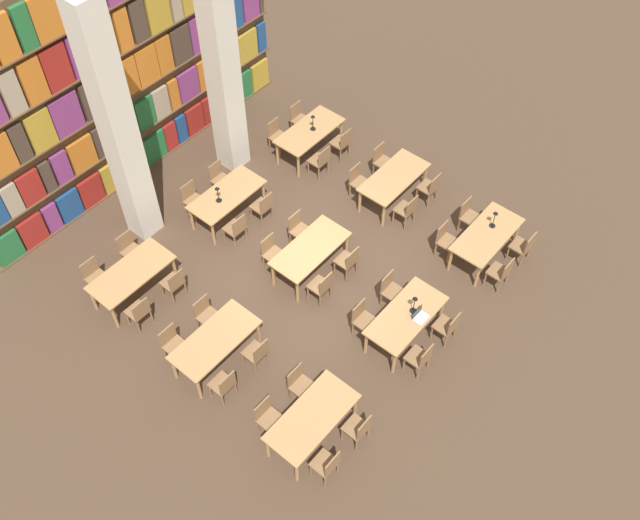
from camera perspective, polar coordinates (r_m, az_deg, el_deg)
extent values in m
plane|color=#4C3828|center=(15.84, -0.71, -1.05)|extent=(40.00, 40.00, 0.00)
cube|color=brown|center=(16.99, -15.36, 14.21)|extent=(8.89, 0.06, 5.50)
cube|color=brown|center=(18.71, -13.61, 7.57)|extent=(8.89, 0.35, 0.03)
cube|color=#236B38|center=(17.23, -23.77, 0.95)|extent=(0.61, 0.20, 0.78)
cube|color=maroon|center=(17.36, -22.08, 2.23)|extent=(0.60, 0.20, 0.78)
cube|color=#84387A|center=(17.49, -20.74, 3.25)|extent=(0.34, 0.20, 0.78)
cube|color=navy|center=(17.62, -19.48, 4.20)|extent=(0.56, 0.20, 0.78)
cube|color=maroon|center=(17.80, -17.93, 5.35)|extent=(0.61, 0.20, 0.78)
cube|color=#B7932D|center=(18.00, -16.43, 6.47)|extent=(0.53, 0.20, 0.78)
cube|color=maroon|center=(18.16, -15.34, 7.28)|extent=(0.32, 0.20, 0.78)
cube|color=tan|center=(18.31, -14.42, 7.96)|extent=(0.32, 0.20, 0.78)
cube|color=#236B38|center=(18.51, -13.22, 8.83)|extent=(0.66, 0.20, 0.78)
cube|color=maroon|center=(18.74, -11.99, 9.72)|extent=(0.37, 0.20, 0.78)
cube|color=navy|center=(18.90, -11.14, 10.32)|extent=(0.30, 0.20, 0.78)
cube|color=maroon|center=(19.12, -10.10, 11.07)|extent=(0.54, 0.20, 0.78)
cube|color=maroon|center=(19.36, -9.00, 11.84)|extent=(0.41, 0.20, 0.78)
cube|color=#47382D|center=(19.60, -7.95, 12.57)|extent=(0.47, 0.20, 0.78)
cube|color=#236B38|center=(19.84, -6.99, 13.23)|extent=(0.38, 0.20, 0.78)
cube|color=#236B38|center=(20.07, -6.09, 13.84)|extent=(0.40, 0.20, 0.78)
cube|color=#B7932D|center=(20.37, -4.96, 14.60)|extent=(0.60, 0.20, 0.78)
cube|color=brown|center=(17.99, -14.27, 10.09)|extent=(8.89, 0.35, 0.03)
cube|color=tan|center=(16.58, -23.53, 4.50)|extent=(0.36, 0.20, 0.80)
cube|color=maroon|center=(16.69, -22.25, 5.45)|extent=(0.53, 0.20, 0.80)
cube|color=#47382D|center=(16.81, -21.08, 6.31)|extent=(0.25, 0.20, 0.80)
cube|color=#84387A|center=(16.92, -20.08, 7.04)|extent=(0.39, 0.20, 0.80)
cube|color=orange|center=(17.10, -18.58, 8.12)|extent=(0.63, 0.20, 0.80)
cube|color=#47382D|center=(17.26, -17.35, 9.01)|extent=(0.26, 0.20, 0.80)
cube|color=orange|center=(17.41, -16.31, 9.75)|extent=(0.52, 0.20, 0.80)
cube|color=orange|center=(17.60, -15.10, 10.60)|extent=(0.30, 0.20, 0.80)
cube|color=#236B38|center=(17.79, -13.95, 11.41)|extent=(0.51, 0.20, 0.80)
cube|color=tan|center=(18.01, -12.73, 12.25)|extent=(0.45, 0.20, 0.80)
cube|color=orange|center=(18.20, -11.74, 12.92)|extent=(0.27, 0.20, 0.80)
cube|color=#84387A|center=(18.42, -10.61, 13.68)|extent=(0.61, 0.20, 0.80)
cube|color=orange|center=(18.74, -9.14, 14.66)|extent=(0.61, 0.20, 0.80)
cube|color=#236B38|center=(19.02, -7.94, 15.44)|extent=(0.39, 0.20, 0.80)
cube|color=#B7932D|center=(19.23, -7.10, 15.98)|extent=(0.32, 0.20, 0.80)
cube|color=#B7932D|center=(19.53, -5.95, 16.71)|extent=(0.66, 0.20, 0.80)
cube|color=navy|center=(19.83, -4.85, 17.40)|extent=(0.29, 0.20, 0.80)
cube|color=brown|center=(17.31, -14.99, 12.81)|extent=(8.89, 0.35, 0.03)
cube|color=#47382D|center=(16.00, -22.98, 8.68)|extent=(0.32, 0.20, 0.91)
cube|color=#B7932D|center=(16.15, -21.55, 9.69)|extent=(0.57, 0.20, 0.91)
cube|color=#84387A|center=(16.36, -19.74, 10.96)|extent=(0.69, 0.20, 0.91)
cube|color=#47382D|center=(16.60, -17.90, 12.22)|extent=(0.51, 0.20, 0.91)
cube|color=maroon|center=(16.78, -16.66, 13.06)|extent=(0.32, 0.20, 0.91)
cube|color=orange|center=(16.99, -15.34, 13.94)|extent=(0.57, 0.20, 0.91)
cube|color=orange|center=(17.25, -13.80, 14.95)|extent=(0.58, 0.20, 0.91)
cube|color=orange|center=(17.49, -12.50, 15.78)|extent=(0.42, 0.20, 0.91)
cube|color=#47382D|center=(17.75, -11.20, 16.60)|extent=(0.55, 0.20, 0.91)
cube|color=#84387A|center=(18.09, -9.63, 17.58)|extent=(0.68, 0.20, 0.91)
cube|color=#236B38|center=(18.43, -8.14, 18.48)|extent=(0.52, 0.20, 0.91)
cube|color=navy|center=(18.73, -6.90, 19.21)|extent=(0.40, 0.20, 0.91)
cube|color=#84387A|center=(19.04, -5.72, 19.90)|extent=(0.52, 0.20, 0.91)
cube|color=brown|center=(16.68, -15.78, 15.74)|extent=(8.89, 0.35, 0.03)
cube|color=tan|center=(15.41, -23.55, 12.23)|extent=(0.38, 0.20, 0.96)
cube|color=orange|center=(15.56, -22.08, 13.22)|extent=(0.47, 0.20, 0.96)
cube|color=maroon|center=(15.76, -20.45, 14.30)|extent=(0.58, 0.20, 0.96)
cube|color=#84387A|center=(15.97, -18.84, 15.35)|extent=(0.44, 0.20, 0.96)
cube|color=#B7932D|center=(16.21, -17.16, 16.43)|extent=(0.64, 0.20, 0.96)
cube|color=orange|center=(16.46, -15.62, 17.38)|extent=(0.34, 0.20, 0.96)
cube|color=#47382D|center=(16.66, -14.45, 18.10)|extent=(0.38, 0.20, 0.96)
cube|color=#B7932D|center=(16.92, -12.97, 18.98)|extent=(0.61, 0.20, 0.96)
cube|color=brown|center=(16.09, -16.66, 18.90)|extent=(8.89, 0.35, 0.03)
cube|color=orange|center=(14.90, -24.11, 15.95)|extent=(0.44, 0.20, 0.93)
cube|color=#236B38|center=(15.05, -22.71, 16.84)|extent=(0.32, 0.20, 0.93)
cube|color=orange|center=(15.23, -21.25, 17.76)|extent=(0.58, 0.20, 0.93)
cube|color=maroon|center=(15.44, -19.61, 18.76)|extent=(0.46, 0.20, 0.93)
cube|color=silver|center=(15.14, -15.86, 10.04)|extent=(0.59, 0.59, 6.00)
cube|color=silver|center=(16.49, -7.90, 15.44)|extent=(0.59, 0.59, 6.00)
cube|color=tan|center=(13.18, -0.63, -12.45)|extent=(1.83, 0.86, 0.04)
cylinder|color=tan|center=(13.17, -1.87, -16.53)|extent=(0.07, 0.07, 0.71)
cylinder|color=tan|center=(13.71, 2.83, -11.58)|extent=(0.07, 0.07, 0.71)
cylinder|color=tan|center=(13.37, -4.19, -14.71)|extent=(0.07, 0.07, 0.71)
cylinder|color=tan|center=(13.91, 0.54, -9.94)|extent=(0.07, 0.07, 0.71)
cylinder|color=olive|center=(13.33, -0.76, -16.43)|extent=(0.04, 0.04, 0.42)
cylinder|color=olive|center=(13.44, 0.28, -15.35)|extent=(0.04, 0.04, 0.42)
cylinder|color=olive|center=(13.25, 0.41, -17.31)|extent=(0.04, 0.04, 0.42)
cylinder|color=olive|center=(13.36, 1.44, -16.21)|extent=(0.04, 0.04, 0.42)
cube|color=olive|center=(13.13, 0.35, -15.94)|extent=(0.42, 0.40, 0.04)
cube|color=olive|center=(12.88, 1.01, -16.04)|extent=(0.40, 0.03, 0.42)
cylinder|color=olive|center=(13.71, -2.87, -12.96)|extent=(0.04, 0.04, 0.42)
cylinder|color=olive|center=(13.61, -3.92, -13.99)|extent=(0.04, 0.04, 0.42)
cylinder|color=olive|center=(13.82, -3.94, -12.13)|extent=(0.04, 0.04, 0.42)
cylinder|color=olive|center=(13.72, -4.99, -13.14)|extent=(0.04, 0.04, 0.42)
cube|color=olive|center=(13.51, -3.98, -12.63)|extent=(0.42, 0.40, 0.04)
cube|color=olive|center=(13.37, -4.63, -11.73)|extent=(0.40, 0.03, 0.42)
cylinder|color=olive|center=(13.61, 1.78, -13.75)|extent=(0.04, 0.04, 0.42)
cylinder|color=olive|center=(13.74, 2.75, -12.70)|extent=(0.04, 0.04, 0.42)
cylinder|color=olive|center=(13.53, 2.93, -14.58)|extent=(0.04, 0.04, 0.42)
cylinder|color=olive|center=(13.66, 3.89, -13.51)|extent=(0.04, 0.04, 0.42)
cube|color=olive|center=(13.43, 2.88, -13.22)|extent=(0.42, 0.40, 0.04)
cube|color=olive|center=(13.18, 3.56, -13.25)|extent=(0.40, 0.03, 0.42)
cylinder|color=olive|center=(14.01, -0.38, -10.44)|extent=(0.04, 0.04, 0.42)
cylinder|color=olive|center=(13.88, -1.36, -11.44)|extent=(0.04, 0.04, 0.42)
cylinder|color=olive|center=(14.12, -1.44, -9.65)|extent=(0.04, 0.04, 0.42)
cylinder|color=olive|center=(13.99, -2.43, -10.63)|extent=(0.04, 0.04, 0.42)
cube|color=olive|center=(13.80, -1.42, -10.09)|extent=(0.42, 0.40, 0.04)
cube|color=olive|center=(13.66, -2.03, -9.19)|extent=(0.40, 0.03, 0.42)
cube|color=tan|center=(14.40, 6.92, -4.42)|extent=(1.83, 0.86, 0.04)
cylinder|color=tan|center=(14.22, 5.94, -8.15)|extent=(0.07, 0.07, 0.71)
cylinder|color=tan|center=(15.05, 9.71, -3.89)|extent=(0.07, 0.07, 0.71)
cylinder|color=tan|center=(14.41, 3.70, -6.64)|extent=(0.07, 0.07, 0.71)
cylinder|color=tan|center=(15.23, 7.55, -2.52)|extent=(0.07, 0.07, 0.71)
cylinder|color=olive|center=(14.40, 6.73, -8.27)|extent=(0.04, 0.04, 0.42)
cylinder|color=olive|center=(14.56, 7.56, -7.32)|extent=(0.04, 0.04, 0.42)
cylinder|color=olive|center=(14.32, 7.84, -9.01)|extent=(0.04, 0.04, 0.42)
cylinder|color=olive|center=(14.49, 8.66, -8.04)|extent=(0.04, 0.04, 0.42)
cube|color=olive|center=(14.25, 7.80, -7.69)|extent=(0.42, 0.40, 0.04)
cube|color=olive|center=(14.01, 8.52, -7.61)|extent=(0.40, 0.03, 0.42)
cylinder|color=olive|center=(14.82, 4.54, -5.32)|extent=(0.04, 0.04, 0.42)
cylinder|color=olive|center=(14.65, 3.69, -6.22)|extent=(0.04, 0.04, 0.42)
cylinder|color=olive|center=(14.92, 3.50, -4.62)|extent=(0.04, 0.04, 0.42)
cylinder|color=olive|center=(14.75, 2.64, -5.51)|extent=(0.04, 0.04, 0.42)
cube|color=olive|center=(14.59, 3.64, -4.92)|extent=(0.42, 0.40, 0.04)
cube|color=olive|center=(14.46, 3.11, -4.03)|extent=(0.40, 0.03, 0.42)
cylinder|color=olive|center=(14.86, 8.91, -5.77)|extent=(0.04, 0.04, 0.42)
cylinder|color=olive|center=(15.05, 9.69, -4.88)|extent=(0.04, 0.04, 0.42)
cylinder|color=olive|center=(14.79, 10.00, -6.47)|extent=(0.04, 0.04, 0.42)
cylinder|color=olive|center=(14.98, 10.76, -5.56)|extent=(0.04, 0.04, 0.42)
cube|color=olive|center=(14.73, 9.96, -5.18)|extent=(0.42, 0.40, 0.04)
cube|color=olive|center=(14.50, 10.68, -5.06)|extent=(0.40, 0.03, 0.42)
cylinder|color=olive|center=(15.29, 6.73, -2.99)|extent=(0.04, 0.04, 0.42)
cylinder|color=olive|center=(15.11, 5.93, -3.84)|extent=(0.04, 0.04, 0.42)
cylinder|color=olive|center=(15.39, 5.71, -2.33)|extent=(0.04, 0.04, 0.42)
cylinder|color=olive|center=(15.21, 4.90, -3.17)|extent=(0.04, 0.04, 0.42)
cube|color=olive|center=(15.07, 5.89, -2.58)|extent=(0.42, 0.40, 0.04)
cube|color=olive|center=(14.94, 5.39, -1.69)|extent=(0.40, 0.03, 0.42)
cylinder|color=black|center=(14.45, 7.45, -4.04)|extent=(0.14, 0.14, 0.01)
cylinder|color=black|center=(14.28, 7.53, -3.58)|extent=(0.02, 0.02, 0.39)
cone|color=black|center=(14.09, 7.63, -3.04)|extent=(0.11, 0.11, 0.07)
cube|color=silver|center=(14.37, 8.09, -4.60)|extent=(0.32, 0.22, 0.01)
cube|color=black|center=(14.31, 7.78, -4.13)|extent=(0.32, 0.01, 0.20)
cube|color=tan|center=(16.02, 13.24, 2.01)|extent=(1.83, 0.86, 0.04)
cylinder|color=tan|center=(15.72, 12.48, -1.25)|extent=(0.07, 0.07, 0.71)
cylinder|color=tan|center=(16.76, 15.49, 2.23)|extent=(0.07, 0.07, 0.71)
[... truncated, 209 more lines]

